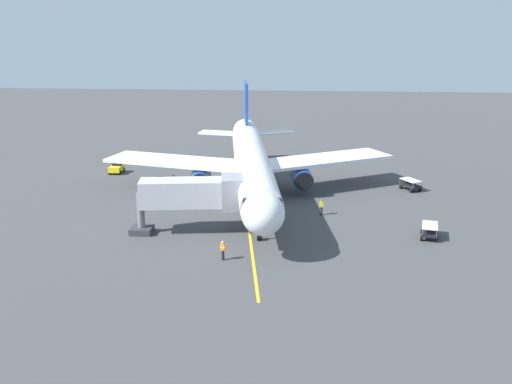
# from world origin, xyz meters

# --- Properties ---
(ground_plane) EXTENTS (220.00, 220.00, 0.00)m
(ground_plane) POSITION_xyz_m (0.00, 0.00, 0.00)
(ground_plane) COLOR #424244
(apron_lead_in_line) EXTENTS (5.77, 39.65, 0.01)m
(apron_lead_in_line) POSITION_xyz_m (-1.76, 5.54, 0.01)
(apron_lead_in_line) COLOR yellow
(apron_lead_in_line) RESTS_ON ground
(airplane) EXTENTS (34.47, 40.30, 11.50)m
(airplane) POSITION_xyz_m (-1.72, -0.74, 4.00)
(airplane) COLOR white
(airplane) RESTS_ON ground
(jet_bridge) EXTENTS (11.52, 4.31, 5.40)m
(jet_bridge) POSITION_xyz_m (2.04, 11.18, 3.76)
(jet_bridge) COLOR #B7B7BC
(jet_bridge) RESTS_ON ground
(ground_crew_marshaller) EXTENTS (0.44, 0.32, 1.71)m
(ground_crew_marshaller) POSITION_xyz_m (-0.93, 17.81, 0.89)
(ground_crew_marshaller) COLOR #23232D
(ground_crew_marshaller) RESTS_ON ground
(ground_crew_wing_walker) EXTENTS (0.46, 0.45, 1.71)m
(ground_crew_wing_walker) POSITION_xyz_m (7.92, -3.51, 0.89)
(ground_crew_wing_walker) COLOR #23232D
(ground_crew_wing_walker) RESTS_ON ground
(ground_crew_loader) EXTENTS (0.42, 0.28, 1.71)m
(ground_crew_loader) POSITION_xyz_m (-9.46, 5.15, 0.89)
(ground_crew_loader) COLOR #23232D
(ground_crew_loader) RESTS_ON ground
(baggage_cart_near_nose) EXTENTS (1.99, 2.83, 1.27)m
(baggage_cart_near_nose) POSITION_xyz_m (-19.25, 11.04, 0.66)
(baggage_cart_near_nose) COLOR black
(baggage_cart_near_nose) RESTS_ON ground
(baggage_cart_portside) EXTENTS (2.50, 2.95, 1.27)m
(baggage_cart_portside) POSITION_xyz_m (-20.27, -5.17, 0.66)
(baggage_cart_portside) COLOR black
(baggage_cart_portside) RESTS_ON ground
(tug_starboard_side) EXTENTS (1.60, 2.33, 1.50)m
(tug_starboard_side) POSITION_xyz_m (17.10, -10.28, 0.70)
(tug_starboard_side) COLOR yellow
(tug_starboard_side) RESTS_ON ground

